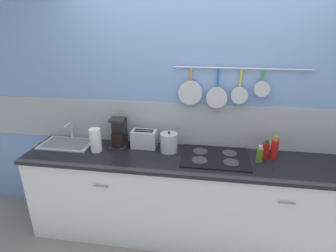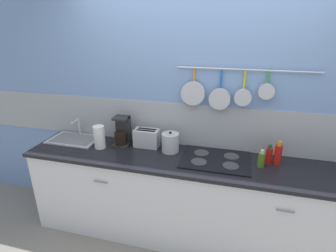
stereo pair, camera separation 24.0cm
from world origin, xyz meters
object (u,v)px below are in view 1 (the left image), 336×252
paper_towel_roll (96,140)px  toaster (144,139)px  coffee_maker (119,135)px  kettle (169,142)px  bottle_olive_oil (274,149)px  bottle_hot_sauce (260,155)px  bottle_vinegar (266,150)px

paper_towel_roll → toaster: 0.48m
coffee_maker → kettle: (0.53, -0.03, -0.03)m
toaster → bottle_olive_oil: (1.27, -0.06, 0.01)m
coffee_maker → bottle_olive_oil: coffee_maker is taller
toaster → bottle_olive_oil: 1.27m
coffee_maker → bottle_hot_sauce: size_ratio=1.88×
paper_towel_roll → bottle_vinegar: paper_towel_roll is taller
toaster → bottle_hot_sauce: 1.13m
toaster → kettle: size_ratio=1.27×
paper_towel_roll → bottle_olive_oil: size_ratio=1.05×
coffee_maker → bottle_vinegar: coffee_maker is taller
coffee_maker → toaster: size_ratio=1.14×
coffee_maker → bottle_vinegar: (1.46, -0.03, -0.05)m
paper_towel_roll → coffee_maker: coffee_maker is taller
paper_towel_roll → bottle_hot_sauce: (1.58, 0.02, -0.05)m
toaster → bottle_hot_sauce: (1.12, -0.14, -0.02)m
paper_towel_roll → bottle_vinegar: size_ratio=1.33×
paper_towel_roll → bottle_olive_oil: 1.73m
kettle → bottle_hot_sauce: kettle is taller
toaster → bottle_vinegar: toaster is taller
bottle_vinegar → bottle_olive_oil: 0.08m
coffee_maker → paper_towel_roll: bearing=-144.5°
coffee_maker → bottle_vinegar: bearing=-1.1°
bottle_hot_sauce → bottle_vinegar: bearing=52.5°
bottle_hot_sauce → bottle_olive_oil: 0.17m
kettle → bottle_vinegar: size_ratio=1.19×
kettle → toaster: bearing=169.1°
coffee_maker → kettle: 0.53m
bottle_vinegar → toaster: bearing=177.6°
paper_towel_roll → kettle: bearing=8.4°
paper_towel_roll → bottle_olive_oil: bearing=3.4°
kettle → bottle_olive_oil: 1.00m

